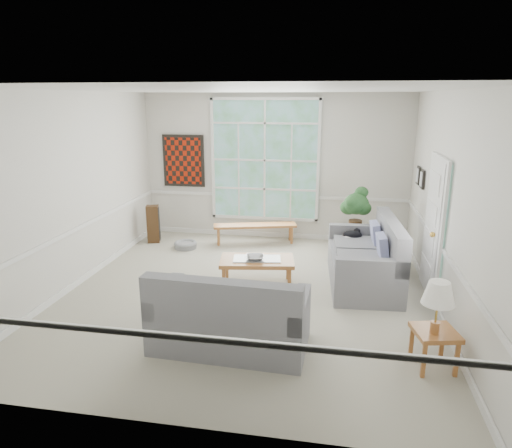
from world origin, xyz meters
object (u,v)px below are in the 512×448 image
(loveseat_front, at_px, (230,308))
(coffee_table, at_px, (257,272))
(end_table, at_px, (353,243))
(side_table, at_px, (433,349))
(loveseat_right, at_px, (364,252))

(loveseat_front, xyz_separation_m, coffee_table, (-0.00, 1.89, -0.28))
(loveseat_front, relative_size, end_table, 3.69)
(side_table, bearing_deg, loveseat_front, 178.04)
(loveseat_front, relative_size, coffee_table, 1.57)
(loveseat_right, bearing_deg, coffee_table, -172.33)
(end_table, xyz_separation_m, side_table, (0.76, -3.69, -0.02))
(loveseat_front, distance_m, side_table, 2.32)
(end_table, bearing_deg, side_table, -78.37)
(loveseat_front, bearing_deg, end_table, 69.16)
(loveseat_right, distance_m, side_table, 2.41)
(loveseat_right, bearing_deg, side_table, -77.93)
(coffee_table, bearing_deg, side_table, -49.16)
(coffee_table, xyz_separation_m, end_table, (1.55, 1.72, 0.03))
(loveseat_right, distance_m, end_table, 1.42)
(loveseat_right, height_order, coffee_table, loveseat_right)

